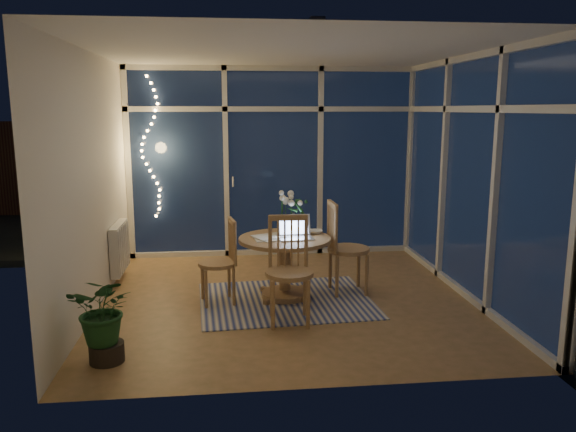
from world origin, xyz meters
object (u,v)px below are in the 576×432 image
object	(u,v)px
flower_vase	(293,224)
dining_table	(285,268)
chair_left	(217,261)
laptop	(296,227)
chair_right	(349,247)
chair_front	(289,271)
potted_plant	(105,317)

from	to	relation	value
flower_vase	dining_table	bearing A→B (deg)	-118.34
flower_vase	chair_left	bearing A→B (deg)	-159.74
chair_left	flower_vase	size ratio (longest dim) A/B	4.36
chair_left	flower_vase	distance (m)	0.95
dining_table	chair_left	world-z (taller)	chair_left
laptop	flower_vase	bearing A→B (deg)	84.93
chair_right	chair_front	bearing A→B (deg)	135.49
laptop	dining_table	bearing A→B (deg)	142.31
potted_plant	chair_left	bearing A→B (deg)	56.20
dining_table	chair_front	bearing A→B (deg)	-92.53
flower_vase	chair_right	bearing A→B (deg)	-11.78
laptop	chair_front	bearing A→B (deg)	-105.52
laptop	chair_left	bearing A→B (deg)	177.59
chair_left	laptop	xyz separation A→B (m)	(0.83, 0.01, 0.35)
chair_front	potted_plant	xyz separation A→B (m)	(-1.57, -0.68, -0.14)
dining_table	chair_right	world-z (taller)	chair_right
chair_left	potted_plant	bearing A→B (deg)	-43.29
laptop	flower_vase	xyz separation A→B (m)	(0.01, 0.30, -0.03)
chair_front	potted_plant	world-z (taller)	chair_front
chair_right	potted_plant	world-z (taller)	chair_right
chair_left	flower_vase	xyz separation A→B (m)	(0.84, 0.31, 0.32)
dining_table	potted_plant	world-z (taller)	potted_plant
chair_left	chair_right	size ratio (longest dim) A/B	0.87
laptop	chair_right	bearing A→B (deg)	12.84
chair_front	flower_vase	distance (m)	1.00
dining_table	chair_front	distance (m)	0.75
laptop	flower_vase	world-z (taller)	laptop
potted_plant	dining_table	bearing A→B (deg)	41.27
chair_front	flower_vase	xyz separation A→B (m)	(0.15, 0.95, 0.26)
chair_front	chair_right	bearing A→B (deg)	50.38
chair_left	chair_front	bearing A→B (deg)	37.57
flower_vase	potted_plant	xyz separation A→B (m)	(-1.73, -1.63, -0.40)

